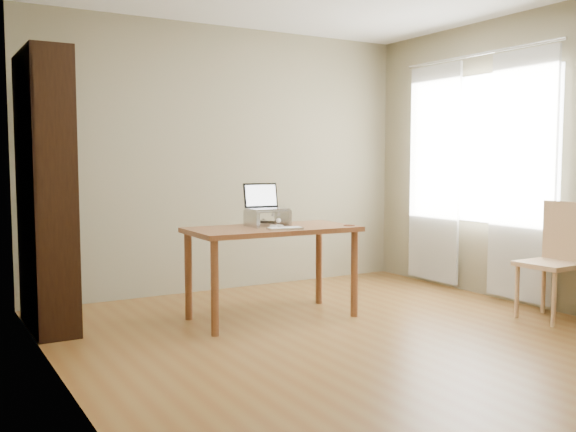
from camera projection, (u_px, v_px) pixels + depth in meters
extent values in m
cube|color=brown|center=(362.00, 344.00, 4.55)|extent=(4.00, 4.50, 0.02)
cube|color=#807656|center=(226.00, 159.00, 6.38)|extent=(4.00, 0.02, 2.60)
cube|color=#807656|center=(63.00, 158.00, 3.43)|extent=(0.02, 4.50, 2.60)
cube|color=#807656|center=(554.00, 159.00, 5.45)|extent=(0.02, 4.50, 2.60)
cube|color=white|center=(480.00, 149.00, 6.11)|extent=(0.01, 1.80, 1.40)
cube|color=black|center=(56.00, 195.00, 4.50)|extent=(0.30, 0.04, 2.10)
cube|color=black|center=(36.00, 190.00, 5.23)|extent=(0.30, 0.04, 2.10)
cube|color=black|center=(26.00, 192.00, 4.79)|extent=(0.02, 0.90, 2.10)
cube|color=black|center=(50.00, 324.00, 4.95)|extent=(0.30, 0.84, 0.02)
cube|color=black|center=(53.00, 302.00, 4.95)|extent=(0.20, 0.78, 0.28)
cube|color=black|center=(48.00, 280.00, 4.92)|extent=(0.30, 0.84, 0.03)
cube|color=black|center=(52.00, 258.00, 4.92)|extent=(0.20, 0.78, 0.28)
cube|color=black|center=(47.00, 236.00, 4.89)|extent=(0.30, 0.84, 0.02)
cube|color=black|center=(50.00, 214.00, 4.89)|extent=(0.20, 0.78, 0.28)
cube|color=black|center=(45.00, 192.00, 4.86)|extent=(0.30, 0.84, 0.02)
cube|color=black|center=(49.00, 169.00, 4.87)|extent=(0.20, 0.78, 0.28)
cube|color=black|center=(44.00, 147.00, 4.84)|extent=(0.30, 0.84, 0.02)
cube|color=black|center=(47.00, 124.00, 4.84)|extent=(0.20, 0.78, 0.28)
cube|color=black|center=(43.00, 101.00, 4.81)|extent=(0.30, 0.84, 0.02)
cube|color=black|center=(46.00, 79.00, 4.81)|extent=(0.20, 0.78, 0.28)
cube|color=black|center=(41.00, 55.00, 4.78)|extent=(0.30, 0.84, 0.03)
cube|color=white|center=(522.00, 176.00, 5.63)|extent=(0.03, 0.70, 2.20)
cube|color=white|center=(434.00, 174.00, 6.58)|extent=(0.03, 0.70, 2.20)
cylinder|color=silver|center=(478.00, 54.00, 6.01)|extent=(0.03, 1.90, 0.03)
cube|color=brown|center=(272.00, 229.00, 5.20)|extent=(1.38, 0.72, 0.04)
cylinder|color=brown|center=(188.00, 277.00, 5.16)|extent=(0.06, 0.06, 0.71)
cylinder|color=brown|center=(317.00, 264.00, 5.78)|extent=(0.06, 0.06, 0.71)
cylinder|color=brown|center=(217.00, 289.00, 4.68)|extent=(0.06, 0.06, 0.71)
cylinder|color=brown|center=(354.00, 274.00, 5.30)|extent=(0.06, 0.06, 0.71)
cube|color=silver|center=(252.00, 220.00, 5.19)|extent=(0.03, 0.25, 0.12)
cube|color=silver|center=(283.00, 218.00, 5.33)|extent=(0.03, 0.25, 0.12)
cube|color=silver|center=(267.00, 211.00, 5.25)|extent=(0.32, 0.25, 0.01)
cube|color=silver|center=(267.00, 209.00, 5.25)|extent=(0.31, 0.22, 0.02)
cube|color=black|center=(260.00, 195.00, 5.35)|extent=(0.31, 0.05, 0.20)
cube|color=white|center=(261.00, 195.00, 5.35)|extent=(0.28, 0.04, 0.17)
cube|color=silver|center=(285.00, 229.00, 5.00)|extent=(0.29, 0.16, 0.02)
cube|color=white|center=(285.00, 227.00, 5.00)|extent=(0.27, 0.14, 0.00)
cylinder|color=#522C1C|center=(349.00, 225.00, 5.30)|extent=(0.09, 0.09, 0.01)
ellipsoid|color=#4B423B|center=(264.00, 219.00, 5.28)|extent=(0.15, 0.34, 0.12)
ellipsoid|color=#4B423B|center=(258.00, 218.00, 5.37)|extent=(0.13, 0.14, 0.11)
ellipsoid|color=#4B423B|center=(275.00, 219.00, 5.11)|extent=(0.09, 0.09, 0.08)
ellipsoid|color=silver|center=(273.00, 222.00, 5.15)|extent=(0.08, 0.08, 0.07)
sphere|color=silver|center=(277.00, 221.00, 5.08)|extent=(0.04, 0.04, 0.04)
cone|color=#4B423B|center=(272.00, 214.00, 5.10)|extent=(0.03, 0.04, 0.04)
cone|color=#4B423B|center=(278.00, 214.00, 5.13)|extent=(0.03, 0.04, 0.04)
cylinder|color=silver|center=(273.00, 227.00, 5.10)|extent=(0.03, 0.08, 0.03)
cylinder|color=silver|center=(279.00, 226.00, 5.13)|extent=(0.03, 0.08, 0.03)
cylinder|color=#4B423B|center=(266.00, 222.00, 5.44)|extent=(0.12, 0.18, 0.02)
cube|color=tan|center=(549.00, 264.00, 5.17)|extent=(0.44, 0.44, 0.04)
cylinder|color=tan|center=(553.00, 298.00, 4.95)|extent=(0.04, 0.04, 0.45)
cylinder|color=tan|center=(517.00, 291.00, 5.25)|extent=(0.04, 0.04, 0.45)
cylinder|color=tan|center=(544.00, 286.00, 5.42)|extent=(0.04, 0.04, 0.45)
cube|color=tan|center=(566.00, 232.00, 5.24)|extent=(0.04, 0.40, 0.50)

